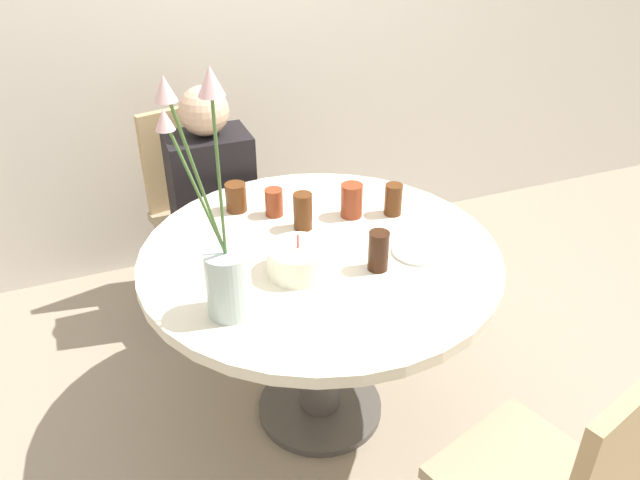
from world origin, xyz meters
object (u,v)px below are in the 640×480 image
at_px(drink_glass_0, 393,199).
at_px(birthday_cake, 298,260).
at_px(drink_glass_2, 303,211).
at_px(drink_glass_4, 236,197).
at_px(side_plate, 418,252).
at_px(chair_near_front, 198,199).
at_px(drink_glass_3, 352,200).
at_px(person_woman, 214,215).
at_px(drink_glass_1, 274,202).
at_px(flower_vase, 224,262).
at_px(drink_glass_5, 378,251).

bearing_deg(drink_glass_0, birthday_cake, -152.88).
bearing_deg(drink_glass_2, drink_glass_4, 130.90).
distance_m(side_plate, drink_glass_0, 0.28).
bearing_deg(birthday_cake, chair_near_front, 96.92).
distance_m(chair_near_front, drink_glass_3, 0.89).
relative_size(birthday_cake, person_woman, 0.18).
relative_size(side_plate, drink_glass_3, 1.35).
bearing_deg(person_woman, drink_glass_1, -74.82).
bearing_deg(flower_vase, chair_near_front, 83.25).
height_order(drink_glass_0, drink_glass_4, drink_glass_0).
height_order(birthday_cake, drink_glass_4, birthday_cake).
distance_m(chair_near_front, side_plate, 1.19).
height_order(birthday_cake, drink_glass_1, birthday_cake).
height_order(birthday_cake, flower_vase, flower_vase).
bearing_deg(drink_glass_4, drink_glass_0, -24.41).
bearing_deg(flower_vase, person_woman, 79.99).
distance_m(birthday_cake, drink_glass_4, 0.47).
distance_m(drink_glass_1, drink_glass_5, 0.49).
bearing_deg(drink_glass_0, drink_glass_3, 163.71).
xyz_separation_m(drink_glass_4, drink_glass_5, (0.31, -0.54, 0.01)).
bearing_deg(birthday_cake, drink_glass_1, 83.17).
distance_m(side_plate, drink_glass_2, 0.41).
relative_size(side_plate, drink_glass_4, 1.58).
relative_size(drink_glass_4, person_woman, 0.10).
xyz_separation_m(drink_glass_0, drink_glass_4, (-0.52, 0.24, -0.01)).
height_order(drink_glass_2, person_woman, person_woman).
bearing_deg(drink_glass_2, drink_glass_5, -68.70).
bearing_deg(flower_vase, drink_glass_2, 46.14).
height_order(drink_glass_1, drink_glass_4, drink_glass_4).
relative_size(drink_glass_1, drink_glass_4, 0.96).
bearing_deg(chair_near_front, drink_glass_3, -74.30).
bearing_deg(drink_glass_1, birthday_cake, -96.83).
height_order(drink_glass_2, drink_glass_3, drink_glass_2).
distance_m(drink_glass_1, drink_glass_2, 0.14).
bearing_deg(drink_glass_3, chair_near_front, 119.88).
xyz_separation_m(side_plate, drink_glass_3, (-0.10, 0.31, 0.06)).
relative_size(birthday_cake, drink_glass_2, 1.48).
xyz_separation_m(drink_glass_0, drink_glass_2, (-0.34, 0.02, 0.01)).
bearing_deg(birthday_cake, side_plate, -5.67).
bearing_deg(drink_glass_2, drink_glass_1, 117.36).
xyz_separation_m(birthday_cake, drink_glass_1, (0.05, 0.38, 0.01)).
distance_m(drink_glass_0, drink_glass_1, 0.43).
distance_m(drink_glass_0, person_woman, 0.87).
xyz_separation_m(flower_vase, side_plate, (0.66, 0.09, -0.18)).
distance_m(chair_near_front, flower_vase, 1.21).
distance_m(drink_glass_0, drink_glass_5, 0.37).
height_order(flower_vase, side_plate, flower_vase).
bearing_deg(drink_glass_4, side_plate, -46.86).
relative_size(chair_near_front, drink_glass_5, 7.08).
distance_m(flower_vase, drink_glass_1, 0.61).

